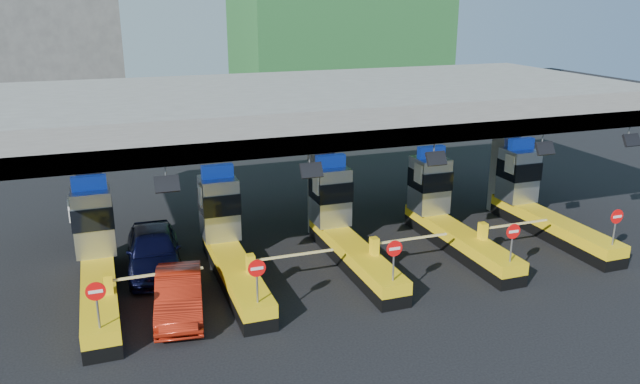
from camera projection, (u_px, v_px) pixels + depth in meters
name	position (u px, v px, depth m)	size (l,w,h in m)	color
ground	(345.00, 258.00, 26.85)	(120.00, 120.00, 0.00)	black
toll_canopy	(322.00, 106.00, 27.60)	(28.00, 12.09, 7.00)	slate
toll_lane_far_left	(96.00, 257.00, 23.46)	(4.43, 8.00, 4.16)	black
toll_lane_left	(228.00, 240.00, 25.07)	(4.43, 8.00, 4.16)	black
toll_lane_center	(343.00, 226.00, 26.68)	(4.43, 8.00, 4.16)	black
toll_lane_right	(445.00, 213.00, 28.29)	(4.43, 8.00, 4.16)	black
toll_lane_far_right	(536.00, 201.00, 29.91)	(4.43, 8.00, 4.16)	black
bg_building_concrete	(30.00, 19.00, 52.01)	(14.00, 10.00, 18.00)	#4C4C49
van	(154.00, 250.00, 25.38)	(2.12, 5.27, 1.80)	black
red_car	(179.00, 295.00, 21.87)	(1.58, 4.53, 1.49)	#9A1B0B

